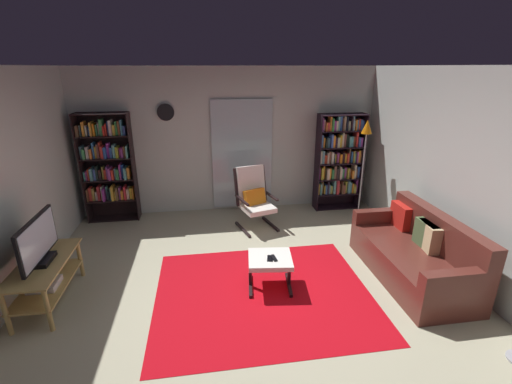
# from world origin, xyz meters

# --- Properties ---
(ground_plane) EXTENTS (7.02, 7.02, 0.00)m
(ground_plane) POSITION_xyz_m (0.00, 0.00, 0.00)
(ground_plane) COLOR #B1AB8E
(wall_back) EXTENTS (5.60, 0.06, 2.60)m
(wall_back) POSITION_xyz_m (0.00, 2.90, 1.30)
(wall_back) COLOR silver
(wall_back) RESTS_ON ground
(wall_right) EXTENTS (0.06, 6.00, 2.60)m
(wall_right) POSITION_xyz_m (2.70, 0.00, 1.30)
(wall_right) COLOR silver
(wall_right) RESTS_ON ground
(glass_door_panel) EXTENTS (1.10, 0.01, 2.00)m
(glass_door_panel) POSITION_xyz_m (0.23, 2.83, 1.05)
(glass_door_panel) COLOR silver
(area_rug) EXTENTS (2.56, 2.14, 0.01)m
(area_rug) POSITION_xyz_m (0.15, 0.10, 0.00)
(area_rug) COLOR red
(area_rug) RESTS_ON ground
(tv_stand) EXTENTS (0.49, 1.12, 0.53)m
(tv_stand) POSITION_xyz_m (-2.31, 0.32, 0.34)
(tv_stand) COLOR tan
(tv_stand) RESTS_ON ground
(television) EXTENTS (0.20, 0.87, 0.53)m
(television) POSITION_xyz_m (-2.31, 0.33, 0.77)
(television) COLOR black
(television) RESTS_ON tv_stand
(bookshelf_near_tv) EXTENTS (0.86, 0.30, 1.88)m
(bookshelf_near_tv) POSITION_xyz_m (-2.11, 2.69, 1.00)
(bookshelf_near_tv) COLOR black
(bookshelf_near_tv) RESTS_ON ground
(bookshelf_near_sofa) EXTENTS (0.86, 0.30, 1.79)m
(bookshelf_near_sofa) POSITION_xyz_m (2.01, 2.61, 0.96)
(bookshelf_near_sofa) COLOR black
(bookshelf_near_sofa) RESTS_ON ground
(leather_sofa) EXTENTS (0.84, 1.81, 0.85)m
(leather_sofa) POSITION_xyz_m (2.15, 0.20, 0.31)
(leather_sofa) COLOR #59261F
(leather_sofa) RESTS_ON ground
(lounge_armchair) EXTENTS (0.72, 0.78, 1.02)m
(lounge_armchair) POSITION_xyz_m (0.33, 2.03, 0.53)
(lounge_armchair) COLOR black
(lounge_armchair) RESTS_ON ground
(ottoman) EXTENTS (0.57, 0.54, 0.42)m
(ottoman) POSITION_xyz_m (0.26, 0.23, 0.34)
(ottoman) COLOR white
(ottoman) RESTS_ON ground
(tv_remote) EXTENTS (0.06, 0.15, 0.02)m
(tv_remote) POSITION_xyz_m (0.30, 0.19, 0.42)
(tv_remote) COLOR black
(tv_remote) RESTS_ON ottoman
(cell_phone) EXTENTS (0.10, 0.15, 0.01)m
(cell_phone) POSITION_xyz_m (0.25, 0.20, 0.42)
(cell_phone) COLOR black
(cell_phone) RESTS_ON ottoman
(floor_lamp_by_shelf) EXTENTS (0.22, 0.22, 1.75)m
(floor_lamp_by_shelf) POSITION_xyz_m (2.26, 2.12, 1.39)
(floor_lamp_by_shelf) COLOR #A5A5AD
(floor_lamp_by_shelf) RESTS_ON ground
(wall_clock) EXTENTS (0.29, 0.03, 0.29)m
(wall_clock) POSITION_xyz_m (-1.08, 2.82, 1.85)
(wall_clock) COLOR silver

